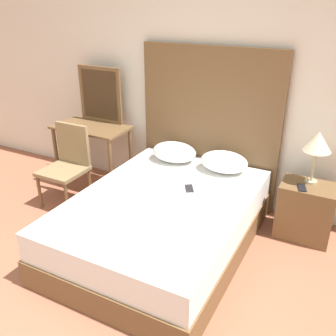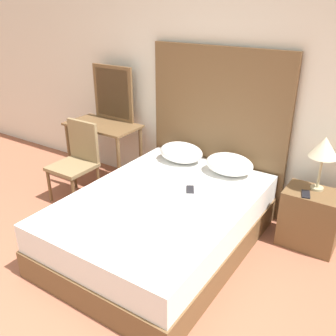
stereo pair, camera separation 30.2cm
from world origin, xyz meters
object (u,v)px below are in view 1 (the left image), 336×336
phone_on_bed (189,188)px  chair (68,161)px  bed (163,222)px  phone_on_nightstand (302,188)px  table_lamp (318,143)px  vanity_desk (92,138)px  nightstand (305,211)px

phone_on_bed → chair: 1.47m
bed → phone_on_nightstand: size_ratio=12.51×
table_lamp → chair: bearing=-167.0°
table_lamp → chair: size_ratio=0.57×
bed → vanity_desk: (-1.34, 0.72, 0.36)m
phone_on_bed → vanity_desk: (-1.48, 0.45, 0.10)m
phone_on_bed → vanity_desk: size_ratio=0.19×
nightstand → vanity_desk: bearing=-179.0°
nightstand → phone_on_nightstand: size_ratio=3.35×
vanity_desk → phone_on_bed: bearing=-17.1°
phone_on_bed → vanity_desk: 1.55m
chair → table_lamp: bearing=13.0°
nightstand → table_lamp: 0.67m
phone_on_nightstand → table_lamp: bearing=71.5°
bed → phone_on_nightstand: bearing=32.1°
vanity_desk → chair: 0.47m
bed → chair: 1.38m
chair → nightstand: bearing=11.4°
table_lamp → vanity_desk: (-2.47, -0.12, -0.33)m
nightstand → phone_on_bed: bearing=-153.3°
nightstand → vanity_desk: (-2.47, -0.04, 0.34)m
bed → chair: bearing=168.6°
phone_on_nightstand → vanity_desk: (-2.41, 0.05, 0.06)m
phone_on_bed → phone_on_nightstand: (0.94, 0.41, 0.05)m
phone_on_bed → nightstand: nightstand is taller
phone_on_bed → table_lamp: 1.22m
table_lamp → phone_on_nightstand: 0.43m
phone_on_nightstand → vanity_desk: 2.41m
nightstand → table_lamp: size_ratio=1.10×
phone_on_nightstand → chair: (-2.41, -0.41, -0.07)m
phone_on_nightstand → nightstand: bearing=57.4°
table_lamp → chair: (-2.46, -0.57, -0.46)m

